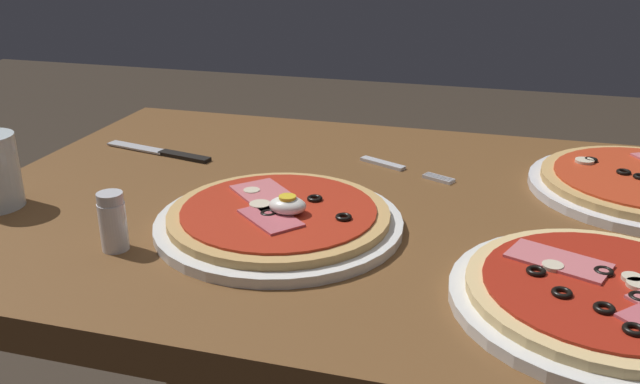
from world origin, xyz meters
name	(u,v)px	position (x,y,z in m)	size (l,w,h in m)	color
dining_table	(368,296)	(0.00, 0.00, 0.61)	(1.05, 0.71, 0.74)	brown
pizza_foreground	(279,218)	(-0.09, -0.10, 0.76)	(0.29, 0.29, 0.05)	white
pizza_across_right	(605,296)	(0.26, -0.19, 0.76)	(0.29, 0.29, 0.03)	white
fork	(398,168)	(0.01, 0.14, 0.75)	(0.15, 0.08, 0.00)	silver
knife	(165,153)	(-0.35, 0.11, 0.75)	(0.19, 0.06, 0.01)	silver
salt_shaker	(113,222)	(-0.25, -0.20, 0.78)	(0.03, 0.03, 0.07)	white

